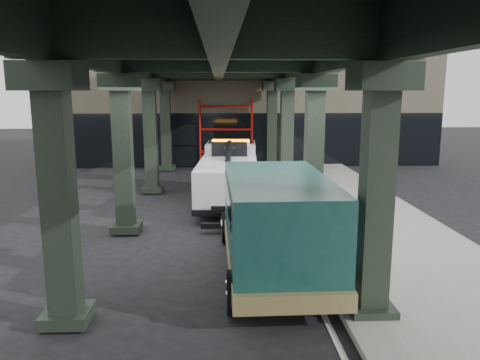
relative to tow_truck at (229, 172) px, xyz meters
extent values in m
plane|color=black|center=(-0.01, -6.19, -1.23)|extent=(90.00, 90.00, 0.00)
cube|color=gray|center=(4.49, -4.19, -1.15)|extent=(5.00, 40.00, 0.15)
cube|color=silver|center=(1.69, -4.19, -1.22)|extent=(0.12, 38.00, 0.01)
cube|color=black|center=(2.59, -10.19, 1.27)|extent=(0.55, 0.55, 5.00)
cube|color=black|center=(2.59, -10.19, 3.52)|extent=(1.10, 1.10, 0.50)
cube|color=black|center=(2.59, -10.19, -1.05)|extent=(0.90, 0.90, 0.24)
cube|color=black|center=(2.59, -4.19, 1.27)|extent=(0.55, 0.55, 5.00)
cube|color=black|center=(2.59, -4.19, 3.52)|extent=(1.10, 1.10, 0.50)
cube|color=black|center=(2.59, -4.19, -1.05)|extent=(0.90, 0.90, 0.24)
cube|color=black|center=(2.59, 1.81, 1.27)|extent=(0.55, 0.55, 5.00)
cube|color=black|center=(2.59, 1.81, 3.52)|extent=(1.10, 1.10, 0.50)
cube|color=black|center=(2.59, 1.81, -1.05)|extent=(0.90, 0.90, 0.24)
cube|color=black|center=(2.59, 7.81, 1.27)|extent=(0.55, 0.55, 5.00)
cube|color=black|center=(2.59, 7.81, 3.52)|extent=(1.10, 1.10, 0.50)
cube|color=black|center=(2.59, 7.81, -1.05)|extent=(0.90, 0.90, 0.24)
cube|color=black|center=(-3.41, -10.19, 1.27)|extent=(0.55, 0.55, 5.00)
cube|color=black|center=(-3.41, -10.19, 3.52)|extent=(1.10, 1.10, 0.50)
cube|color=black|center=(-3.41, -10.19, -1.05)|extent=(0.90, 0.90, 0.24)
cube|color=black|center=(-3.41, -4.19, 1.27)|extent=(0.55, 0.55, 5.00)
cube|color=black|center=(-3.41, -4.19, 3.52)|extent=(1.10, 1.10, 0.50)
cube|color=black|center=(-3.41, -4.19, -1.05)|extent=(0.90, 0.90, 0.24)
cube|color=black|center=(-3.41, 1.81, 1.27)|extent=(0.55, 0.55, 5.00)
cube|color=black|center=(-3.41, 1.81, 3.52)|extent=(1.10, 1.10, 0.50)
cube|color=black|center=(-3.41, 1.81, -1.05)|extent=(0.90, 0.90, 0.24)
cube|color=black|center=(-3.41, 7.81, 1.27)|extent=(0.55, 0.55, 5.00)
cube|color=black|center=(-3.41, 7.81, 3.52)|extent=(1.10, 1.10, 0.50)
cube|color=black|center=(-3.41, 7.81, -1.05)|extent=(0.90, 0.90, 0.24)
cube|color=black|center=(2.59, -4.19, 4.32)|extent=(0.35, 32.00, 1.10)
cube|color=black|center=(-3.41, -4.19, 4.32)|extent=(0.35, 32.00, 1.10)
cube|color=black|center=(-0.41, -4.19, 4.32)|extent=(0.35, 32.00, 1.10)
cube|color=black|center=(-0.41, -4.19, 5.02)|extent=(7.40, 32.00, 0.30)
cube|color=#C6B793|center=(1.99, 13.81, 2.77)|extent=(22.00, 10.00, 8.00)
cylinder|color=red|center=(-1.51, 8.71, 0.77)|extent=(0.08, 0.08, 4.00)
cylinder|color=red|center=(-1.51, 7.91, 0.77)|extent=(0.08, 0.08, 4.00)
cylinder|color=red|center=(1.49, 8.71, 0.77)|extent=(0.08, 0.08, 4.00)
cylinder|color=red|center=(1.49, 7.91, 0.77)|extent=(0.08, 0.08, 4.00)
cylinder|color=red|center=(-0.01, 8.71, -0.23)|extent=(3.00, 0.08, 0.08)
cylinder|color=red|center=(-0.01, 8.71, 1.07)|extent=(3.00, 0.08, 0.08)
cylinder|color=red|center=(-0.01, 8.71, 2.37)|extent=(3.00, 0.08, 0.08)
cube|color=black|center=(-0.03, -0.47, -0.59)|extent=(1.34, 6.86, 0.23)
cube|color=silver|center=(0.12, 1.84, 0.18)|extent=(2.27, 2.31, 1.64)
cube|color=silver|center=(0.18, 2.79, -0.27)|extent=(2.17, 0.77, 0.82)
cube|color=black|center=(0.13, 2.07, 0.64)|extent=(2.07, 1.31, 0.77)
cube|color=silver|center=(-0.10, -1.52, 0.00)|extent=(2.46, 4.68, 1.27)
cube|color=orange|center=(0.10, 1.66, 1.09)|extent=(1.65, 0.36, 0.15)
cube|color=black|center=(0.02, 0.30, 0.91)|extent=(1.49, 0.64, 0.55)
cylinder|color=black|center=(-0.08, -1.33, 0.68)|extent=(0.42, 3.19, 1.22)
cube|color=black|center=(-0.24, -3.83, -0.91)|extent=(0.35, 1.29, 0.16)
cube|color=black|center=(-0.28, -4.47, -0.96)|extent=(1.47, 0.32, 0.16)
cylinder|color=black|center=(-0.86, 2.18, -0.73)|extent=(0.38, 1.02, 1.00)
cylinder|color=silver|center=(-0.86, 2.18, -0.73)|extent=(0.39, 0.57, 0.55)
cylinder|color=black|center=(1.13, 2.05, -0.73)|extent=(0.38, 1.02, 1.00)
cylinder|color=silver|center=(1.13, 2.05, -0.73)|extent=(0.39, 0.57, 0.55)
cylinder|color=black|center=(-1.05, -0.82, -0.73)|extent=(0.38, 1.02, 1.00)
cylinder|color=silver|center=(-1.05, -0.82, -0.73)|extent=(0.39, 0.57, 0.55)
cylinder|color=black|center=(0.94, -0.94, -0.73)|extent=(0.38, 1.02, 1.00)
cylinder|color=silver|center=(0.94, -0.94, -0.73)|extent=(0.39, 0.57, 0.55)
cylinder|color=black|center=(-1.13, -2.00, -0.73)|extent=(0.38, 1.02, 1.00)
cylinder|color=silver|center=(-1.13, -2.00, -0.73)|extent=(0.39, 0.57, 0.55)
cylinder|color=black|center=(0.87, -2.12, -0.73)|extent=(0.38, 1.02, 1.00)
cylinder|color=silver|center=(0.87, -2.12, -0.73)|extent=(0.39, 0.57, 0.55)
cube|color=#103935|center=(0.89, -5.23, -0.19)|extent=(2.25, 1.23, 0.98)
cube|color=#103935|center=(0.94, -8.23, 0.24)|extent=(2.36, 4.94, 2.13)
cube|color=olive|center=(0.93, -7.79, -0.63)|extent=(2.42, 6.14, 0.38)
cube|color=black|center=(0.90, -5.67, 0.68)|extent=(2.13, 0.50, 0.91)
cube|color=black|center=(0.93, -7.90, 0.79)|extent=(2.38, 3.96, 0.60)
cube|color=silver|center=(0.88, -4.65, -0.63)|extent=(2.18, 0.16, 0.33)
cylinder|color=black|center=(-0.20, -5.30, -0.77)|extent=(0.32, 0.92, 0.92)
cylinder|color=silver|center=(-0.20, -5.30, -0.77)|extent=(0.36, 0.51, 0.50)
cylinder|color=black|center=(1.98, -5.27, -0.77)|extent=(0.32, 0.92, 0.92)
cylinder|color=silver|center=(1.98, -5.27, -0.77)|extent=(0.36, 0.51, 0.50)
cylinder|color=black|center=(-0.13, -9.88, -0.77)|extent=(0.32, 0.92, 0.92)
cylinder|color=silver|center=(-0.13, -9.88, -0.77)|extent=(0.36, 0.51, 0.50)
cylinder|color=black|center=(2.05, -9.85, -0.77)|extent=(0.32, 0.92, 0.92)
cylinder|color=silver|center=(2.05, -9.85, -0.77)|extent=(0.36, 0.51, 0.50)
camera|label=1|loc=(-0.42, -18.82, 3.27)|focal=35.00mm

